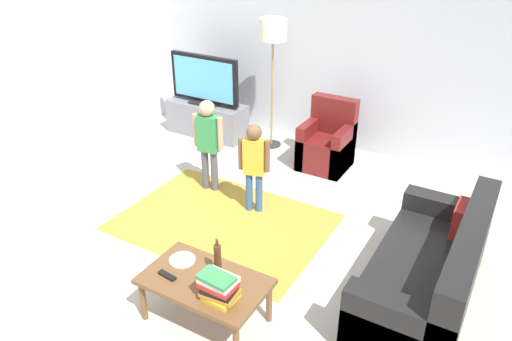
{
  "coord_description": "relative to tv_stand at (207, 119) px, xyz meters",
  "views": [
    {
      "loc": [
        2.26,
        -3.26,
        3.02
      ],
      "look_at": [
        0.0,
        0.6,
        0.65
      ],
      "focal_mm": 34.75,
      "sensor_mm": 36.0,
      "label": 1
    }
  ],
  "objects": [
    {
      "name": "ground",
      "position": [
        1.84,
        -2.3,
        -0.24
      ],
      "size": [
        7.8,
        7.8,
        0.0
      ],
      "primitive_type": "plane",
      "color": "beige"
    },
    {
      "name": "wall_back",
      "position": [
        1.84,
        0.7,
        1.11
      ],
      "size": [
        6.0,
        0.12,
        2.7
      ],
      "primitive_type": "cube",
      "color": "silver",
      "rests_on": "ground"
    },
    {
      "name": "wall_left",
      "position": [
        -1.16,
        -2.3,
        1.11
      ],
      "size": [
        0.12,
        6.0,
        2.7
      ],
      "primitive_type": "cube",
      "color": "silver",
      "rests_on": "ground"
    },
    {
      "name": "area_rug",
      "position": [
        1.52,
        -1.86,
        -0.24
      ],
      "size": [
        2.2,
        1.6,
        0.01
      ],
      "primitive_type": "cube",
      "color": "#B28C33",
      "rests_on": "ground"
    },
    {
      "name": "tv_stand",
      "position": [
        0.0,
        0.0,
        0.0
      ],
      "size": [
        1.2,
        0.44,
        0.5
      ],
      "color": "slate",
      "rests_on": "ground"
    },
    {
      "name": "tv",
      "position": [
        -0.0,
        -0.02,
        0.6
      ],
      "size": [
        1.1,
        0.28,
        0.71
      ],
      "color": "black",
      "rests_on": "tv_stand"
    },
    {
      "name": "couch",
      "position": [
        3.73,
        -1.99,
        0.05
      ],
      "size": [
        0.8,
        1.8,
        0.86
      ],
      "color": "black",
      "rests_on": "ground"
    },
    {
      "name": "armchair",
      "position": [
        1.95,
        -0.04,
        0.05
      ],
      "size": [
        0.6,
        0.6,
        0.9
      ],
      "color": "maroon",
      "rests_on": "ground"
    },
    {
      "name": "floor_lamp",
      "position": [
        1.01,
        0.15,
        1.3
      ],
      "size": [
        0.36,
        0.36,
        1.78
      ],
      "color": "#262626",
      "rests_on": "ground"
    },
    {
      "name": "child_near_tv",
      "position": [
        0.98,
        -1.32,
        0.43
      ],
      "size": [
        0.38,
        0.18,
        1.13
      ],
      "color": "#4C4C59",
      "rests_on": "ground"
    },
    {
      "name": "child_center",
      "position": [
        1.68,
        -1.47,
        0.38
      ],
      "size": [
        0.34,
        0.18,
        1.04
      ],
      "color": "#33598C",
      "rests_on": "ground"
    },
    {
      "name": "coffee_table",
      "position": [
        2.2,
        -3.12,
        0.13
      ],
      "size": [
        1.0,
        0.6,
        0.42
      ],
      "color": "brown",
      "rests_on": "ground"
    },
    {
      "name": "book_stack",
      "position": [
        2.42,
        -3.24,
        0.28
      ],
      "size": [
        0.3,
        0.23,
        0.22
      ],
      "color": "yellow",
      "rests_on": "coffee_table"
    },
    {
      "name": "bottle",
      "position": [
        2.25,
        -3.0,
        0.32
      ],
      "size": [
        0.06,
        0.06,
        0.33
      ],
      "color": "#4C3319",
      "rests_on": "coffee_table"
    },
    {
      "name": "tv_remote",
      "position": [
        1.92,
        -3.24,
        0.19
      ],
      "size": [
        0.17,
        0.07,
        0.02
      ],
      "primitive_type": "cube",
      "rotation": [
        0.0,
        0.0,
        -0.13
      ],
      "color": "black",
      "rests_on": "coffee_table"
    },
    {
      "name": "plate",
      "position": [
        1.9,
        -3.02,
        0.18
      ],
      "size": [
        0.22,
        0.22,
        0.02
      ],
      "color": "white",
      "rests_on": "coffee_table"
    }
  ]
}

